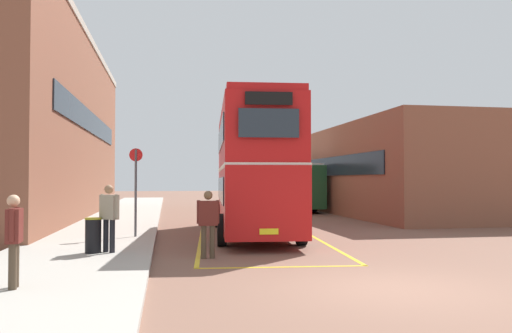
{
  "coord_description": "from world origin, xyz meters",
  "views": [
    {
      "loc": [
        -4.14,
        -8.88,
        2.05
      ],
      "look_at": [
        -0.6,
        10.98,
        2.57
      ],
      "focal_mm": 35.18,
      "sensor_mm": 36.0,
      "label": 1
    }
  ],
  "objects_px": {
    "single_deck_bus": "(277,186)",
    "litter_bin": "(93,235)",
    "pedestrian_boarding": "(208,219)",
    "bus_stop_sign": "(136,184)",
    "pedestrian_waiting_near": "(109,213)",
    "pedestrian_waiting_far": "(14,234)",
    "double_decker_bus": "(253,167)"
  },
  "relations": [
    {
      "from": "double_decker_bus",
      "to": "litter_bin",
      "type": "distance_m",
      "value": 7.14
    },
    {
      "from": "pedestrian_waiting_far",
      "to": "bus_stop_sign",
      "type": "height_order",
      "value": "bus_stop_sign"
    },
    {
      "from": "pedestrian_waiting_far",
      "to": "single_deck_bus",
      "type": "bearing_deg",
      "value": 67.07
    },
    {
      "from": "single_deck_bus",
      "to": "pedestrian_boarding",
      "type": "bearing_deg",
      "value": -107.5
    },
    {
      "from": "single_deck_bus",
      "to": "bus_stop_sign",
      "type": "bearing_deg",
      "value": -117.94
    },
    {
      "from": "double_decker_bus",
      "to": "pedestrian_waiting_far",
      "type": "height_order",
      "value": "double_decker_bus"
    },
    {
      "from": "single_deck_bus",
      "to": "double_decker_bus",
      "type": "bearing_deg",
      "value": -105.87
    },
    {
      "from": "pedestrian_waiting_near",
      "to": "pedestrian_waiting_far",
      "type": "xyz_separation_m",
      "value": [
        -1.15,
        -4.21,
        -0.09
      ]
    },
    {
      "from": "pedestrian_boarding",
      "to": "litter_bin",
      "type": "relative_size",
      "value": 1.92
    },
    {
      "from": "pedestrian_boarding",
      "to": "bus_stop_sign",
      "type": "height_order",
      "value": "bus_stop_sign"
    },
    {
      "from": "double_decker_bus",
      "to": "pedestrian_waiting_far",
      "type": "bearing_deg",
      "value": -123.26
    },
    {
      "from": "double_decker_bus",
      "to": "pedestrian_boarding",
      "type": "bearing_deg",
      "value": -111.98
    },
    {
      "from": "pedestrian_boarding",
      "to": "pedestrian_waiting_far",
      "type": "height_order",
      "value": "pedestrian_waiting_far"
    },
    {
      "from": "bus_stop_sign",
      "to": "double_decker_bus",
      "type": "bearing_deg",
      "value": 13.58
    },
    {
      "from": "double_decker_bus",
      "to": "pedestrian_boarding",
      "type": "distance_m",
      "value": 5.81
    },
    {
      "from": "double_decker_bus",
      "to": "pedestrian_boarding",
      "type": "xyz_separation_m",
      "value": [
        -2.1,
        -5.21,
        -1.49
      ]
    },
    {
      "from": "single_deck_bus",
      "to": "pedestrian_waiting_far",
      "type": "xyz_separation_m",
      "value": [
        -10.03,
        -23.7,
        -0.56
      ]
    },
    {
      "from": "single_deck_bus",
      "to": "litter_bin",
      "type": "height_order",
      "value": "single_deck_bus"
    },
    {
      "from": "bus_stop_sign",
      "to": "pedestrian_boarding",
      "type": "bearing_deg",
      "value": -63.54
    },
    {
      "from": "pedestrian_waiting_near",
      "to": "litter_bin",
      "type": "height_order",
      "value": "pedestrian_waiting_near"
    },
    {
      "from": "single_deck_bus",
      "to": "litter_bin",
      "type": "relative_size",
      "value": 11.24
    },
    {
      "from": "pedestrian_boarding",
      "to": "bus_stop_sign",
      "type": "bearing_deg",
      "value": 116.46
    },
    {
      "from": "pedestrian_waiting_far",
      "to": "bus_stop_sign",
      "type": "distance_m",
      "value": 8.04
    },
    {
      "from": "pedestrian_waiting_near",
      "to": "pedestrian_boarding",
      "type": "bearing_deg",
      "value": -12.63
    },
    {
      "from": "single_deck_bus",
      "to": "pedestrian_boarding",
      "type": "relative_size",
      "value": 5.84
    },
    {
      "from": "pedestrian_waiting_near",
      "to": "bus_stop_sign",
      "type": "bearing_deg",
      "value": 82.78
    },
    {
      "from": "pedestrian_waiting_far",
      "to": "pedestrian_boarding",
      "type": "bearing_deg",
      "value": 44.51
    },
    {
      "from": "pedestrian_waiting_near",
      "to": "pedestrian_waiting_far",
      "type": "distance_m",
      "value": 4.37
    },
    {
      "from": "double_decker_bus",
      "to": "pedestrian_waiting_near",
      "type": "xyz_separation_m",
      "value": [
        -4.65,
        -4.64,
        -1.34
      ]
    },
    {
      "from": "double_decker_bus",
      "to": "bus_stop_sign",
      "type": "relative_size",
      "value": 3.35
    },
    {
      "from": "double_decker_bus",
      "to": "single_deck_bus",
      "type": "relative_size",
      "value": 0.97
    },
    {
      "from": "double_decker_bus",
      "to": "bus_stop_sign",
      "type": "height_order",
      "value": "double_decker_bus"
    }
  ]
}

